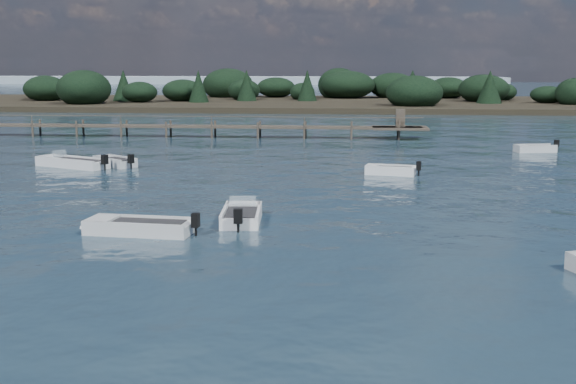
# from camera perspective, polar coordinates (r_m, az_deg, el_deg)

# --- Properties ---
(ground) EXTENTS (400.00, 400.00, 0.00)m
(ground) POSITION_cam_1_polar(r_m,az_deg,el_deg) (78.43, 5.33, 5.12)
(ground) COLOR #162734
(ground) RESTS_ON ground
(tender_far_white) EXTENTS (3.45, 1.81, 1.16)m
(tender_far_white) POSITION_cam_1_polar(r_m,az_deg,el_deg) (44.91, 8.11, 1.57)
(tender_far_white) COLOR white
(tender_far_white) RESTS_ON ground
(tender_far_grey) EXTENTS (3.46, 3.18, 1.21)m
(tender_far_grey) POSITION_cam_1_polar(r_m,az_deg,el_deg) (49.67, -13.50, 2.21)
(tender_far_grey) COLOR silver
(tender_far_grey) RESTS_ON ground
(dinghy_extra_a) EXTENTS (5.58, 3.64, 1.34)m
(dinghy_extra_a) POSITION_cam_1_polar(r_m,az_deg,el_deg) (49.88, -16.67, 2.10)
(dinghy_extra_a) COLOR white
(dinghy_extra_a) RESTS_ON ground
(tender_far_grey_b) EXTENTS (3.52, 1.88, 1.18)m
(tender_far_grey_b) POSITION_cam_1_polar(r_m,az_deg,el_deg) (59.11, 18.94, 3.16)
(tender_far_grey_b) COLOR silver
(tender_far_grey_b) RESTS_ON ground
(dinghy_mid_grey) EXTENTS (4.70, 2.03, 1.17)m
(dinghy_mid_grey) POSITION_cam_1_polar(r_m,az_deg,el_deg) (29.71, -11.64, -2.92)
(dinghy_mid_grey) COLOR silver
(dinghy_mid_grey) RESTS_ON ground
(dinghy_extra_b) EXTENTS (1.87, 3.81, 1.28)m
(dinghy_extra_b) POSITION_cam_1_polar(r_m,az_deg,el_deg) (31.21, -3.68, -2.08)
(dinghy_extra_b) COLOR white
(dinghy_extra_b) RESTS_ON ground
(buoy_c) EXTENTS (0.32, 0.32, 0.32)m
(buoy_c) POSITION_cam_1_polar(r_m,az_deg,el_deg) (31.20, -15.85, -2.78)
(buoy_c) COLOR white
(buoy_c) RESTS_ON ground
(buoy_e) EXTENTS (0.32, 0.32, 0.32)m
(buoy_e) POSITION_cam_1_polar(r_m,az_deg,el_deg) (44.78, 8.66, 1.32)
(buoy_e) COLOR white
(buoy_e) RESTS_ON ground
(jetty) EXTENTS (64.50, 3.20, 3.40)m
(jetty) POSITION_cam_1_polar(r_m,az_deg,el_deg) (69.72, -12.86, 5.10)
(jetty) COLOR #463E33
(jetty) RESTS_ON ground
(far_headland) EXTENTS (190.00, 40.00, 5.80)m
(far_headland) POSITION_cam_1_polar(r_m,az_deg,el_deg) (120.93, 17.31, 7.38)
(far_headland) COLOR black
(far_headland) RESTS_ON ground
(distant_haze) EXTENTS (280.00, 20.00, 2.40)m
(distant_haze) POSITION_cam_1_polar(r_m,az_deg,el_deg) (263.90, -14.97, 8.29)
(distant_haze) COLOR #889BA9
(distant_haze) RESTS_ON ground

